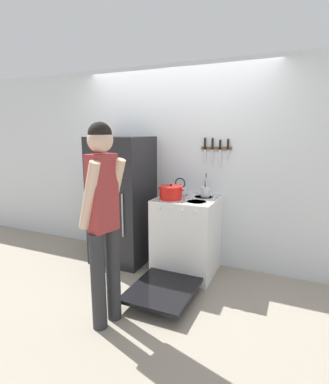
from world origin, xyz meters
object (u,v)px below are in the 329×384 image
object	(u,v)px
tea_kettle	(180,190)
dutch_oven_pot	(171,192)
refrigerator	(122,200)
person	(103,214)
stove_range	(186,237)
utensil_jar	(205,192)

from	to	relation	value
tea_kettle	dutch_oven_pot	bearing A→B (deg)	-92.67
refrigerator	person	bearing A→B (deg)	-64.54
stove_range	tea_kettle	world-z (taller)	tea_kettle
dutch_oven_pot	tea_kettle	bearing A→B (deg)	87.33
refrigerator	tea_kettle	distance (m)	0.80
refrigerator	dutch_oven_pot	bearing A→B (deg)	-10.67
dutch_oven_pot	utensil_jar	distance (m)	0.44
utensil_jar	person	bearing A→B (deg)	-109.04
stove_range	refrigerator	bearing A→B (deg)	177.26
utensil_jar	stove_range	bearing A→B (deg)	-133.93
stove_range	person	bearing A→B (deg)	-104.20
refrigerator	person	world-z (taller)	person
stove_range	dutch_oven_pot	distance (m)	0.58
stove_range	utensil_jar	world-z (taller)	utensil_jar
refrigerator	tea_kettle	bearing A→B (deg)	9.75
stove_range	dutch_oven_pot	size ratio (longest dim) A/B	4.54
refrigerator	utensil_jar	distance (m)	1.11
dutch_oven_pot	utensil_jar	bearing A→B (deg)	40.08
dutch_oven_pot	person	bearing A→B (deg)	-97.66
refrigerator	utensil_jar	world-z (taller)	refrigerator
tea_kettle	utensil_jar	distance (m)	0.32
dutch_oven_pot	tea_kettle	size ratio (longest dim) A/B	1.45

